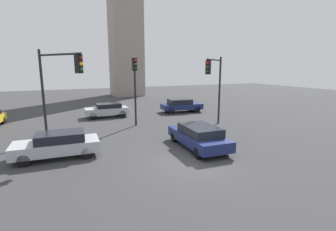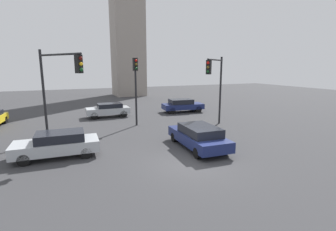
{
  "view_description": "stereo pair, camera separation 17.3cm",
  "coord_description": "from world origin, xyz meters",
  "px_view_note": "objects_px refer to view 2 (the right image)",
  "views": [
    {
      "loc": [
        -5.96,
        -10.48,
        4.8
      ],
      "look_at": [
        0.3,
        3.6,
        1.78
      ],
      "focal_mm": 26.81,
      "sensor_mm": 36.0,
      "label": 1
    },
    {
      "loc": [
        -5.8,
        -10.55,
        4.8
      ],
      "look_at": [
        0.3,
        3.6,
        1.78
      ],
      "focal_mm": 26.81,
      "sensor_mm": 36.0,
      "label": 2
    }
  ],
  "objects_px": {
    "car_4": "(182,105)",
    "car_1": "(198,136)",
    "traffic_light_0": "(215,77)",
    "traffic_light_2": "(59,78)",
    "car_2": "(58,144)",
    "traffic_light_1": "(136,79)",
    "car_0": "(108,110)"
  },
  "relations": [
    {
      "from": "car_4",
      "to": "car_1",
      "type": "bearing_deg",
      "value": -105.87
    },
    {
      "from": "traffic_light_0",
      "to": "traffic_light_2",
      "type": "distance_m",
      "value": 11.16
    },
    {
      "from": "traffic_light_2",
      "to": "car_1",
      "type": "height_order",
      "value": "traffic_light_2"
    },
    {
      "from": "car_1",
      "to": "car_2",
      "type": "xyz_separation_m",
      "value": [
        -7.7,
        1.69,
        -0.01
      ]
    },
    {
      "from": "traffic_light_0",
      "to": "traffic_light_1",
      "type": "xyz_separation_m",
      "value": [
        -5.49,
        3.1,
        -0.17
      ]
    },
    {
      "from": "car_0",
      "to": "car_2",
      "type": "height_order",
      "value": "car_2"
    },
    {
      "from": "car_0",
      "to": "car_1",
      "type": "height_order",
      "value": "car_1"
    },
    {
      "from": "traffic_light_1",
      "to": "car_1",
      "type": "distance_m",
      "value": 7.98
    },
    {
      "from": "traffic_light_0",
      "to": "car_4",
      "type": "distance_m",
      "value": 7.89
    },
    {
      "from": "traffic_light_1",
      "to": "traffic_light_2",
      "type": "xyz_separation_m",
      "value": [
        -5.66,
        -3.27,
        0.33
      ]
    },
    {
      "from": "traffic_light_1",
      "to": "car_4",
      "type": "distance_m",
      "value": 8.05
    },
    {
      "from": "car_1",
      "to": "car_4",
      "type": "distance_m",
      "value": 12.11
    },
    {
      "from": "car_1",
      "to": "traffic_light_2",
      "type": "bearing_deg",
      "value": 64.77
    },
    {
      "from": "car_0",
      "to": "car_1",
      "type": "xyz_separation_m",
      "value": [
        3.21,
        -11.67,
        0.01
      ]
    },
    {
      "from": "car_1",
      "to": "traffic_light_1",
      "type": "bearing_deg",
      "value": 16.04
    },
    {
      "from": "traffic_light_2",
      "to": "car_4",
      "type": "relative_size",
      "value": 1.32
    },
    {
      "from": "traffic_light_2",
      "to": "car_0",
      "type": "relative_size",
      "value": 1.45
    },
    {
      "from": "car_1",
      "to": "traffic_light_0",
      "type": "bearing_deg",
      "value": -40.3
    },
    {
      "from": "car_4",
      "to": "car_0",
      "type": "bearing_deg",
      "value": -177.16
    },
    {
      "from": "traffic_light_1",
      "to": "car_4",
      "type": "xyz_separation_m",
      "value": [
        6.24,
        4.06,
        -3.05
      ]
    },
    {
      "from": "car_0",
      "to": "car_1",
      "type": "relative_size",
      "value": 0.83
    },
    {
      "from": "traffic_light_0",
      "to": "car_0",
      "type": "relative_size",
      "value": 1.38
    },
    {
      "from": "traffic_light_2",
      "to": "car_1",
      "type": "distance_m",
      "value": 9.01
    },
    {
      "from": "car_2",
      "to": "traffic_light_1",
      "type": "bearing_deg",
      "value": -135.14
    },
    {
      "from": "car_2",
      "to": "car_1",
      "type": "bearing_deg",
      "value": 170.01
    },
    {
      "from": "traffic_light_0",
      "to": "car_2",
      "type": "relative_size",
      "value": 1.27
    },
    {
      "from": "car_2",
      "to": "car_0",
      "type": "bearing_deg",
      "value": -111.78
    },
    {
      "from": "car_4",
      "to": "traffic_light_1",
      "type": "bearing_deg",
      "value": -140.85
    },
    {
      "from": "traffic_light_1",
      "to": "car_2",
      "type": "distance_m",
      "value": 8.68
    },
    {
      "from": "traffic_light_0",
      "to": "traffic_light_1",
      "type": "relative_size",
      "value": 1.02
    },
    {
      "from": "traffic_light_1",
      "to": "car_0",
      "type": "height_order",
      "value": "traffic_light_1"
    },
    {
      "from": "traffic_light_1",
      "to": "car_4",
      "type": "relative_size",
      "value": 1.23
    }
  ]
}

